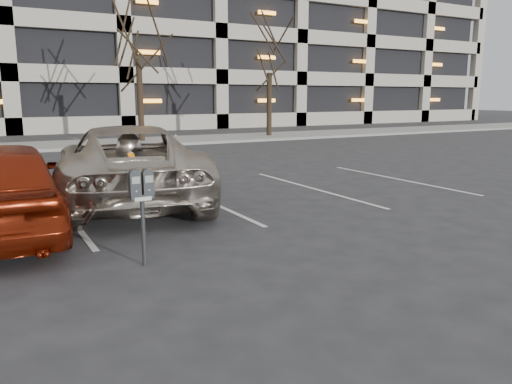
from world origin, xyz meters
The scene contains 8 objects.
ground centered at (0.00, 0.00, 0.00)m, with size 140.00×140.00×0.00m, color #28282B.
sidewalk centered at (0.00, 16.00, 0.06)m, with size 80.00×4.00×0.12m, color gray.
stall_lines centered at (-1.40, 2.30, 0.01)m, with size 16.90×5.20×0.00m.
parking_garage centered at (12.00, 33.84, 9.26)m, with size 52.00×20.00×19.00m.
tree_c centered at (4.00, 16.00, 6.33)m, with size 3.86×3.86×8.76m.
tree_d centered at (11.00, 16.00, 5.48)m, with size 3.34×3.34×7.59m.
parking_meter centered at (-0.96, -1.21, 0.96)m, with size 0.32×0.14×1.25m.
suv_silver centered at (-0.08, 2.87, 0.81)m, with size 3.62×6.18×1.62m.
Camera 1 is at (-2.70, -7.40, 2.18)m, focal length 35.00 mm.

